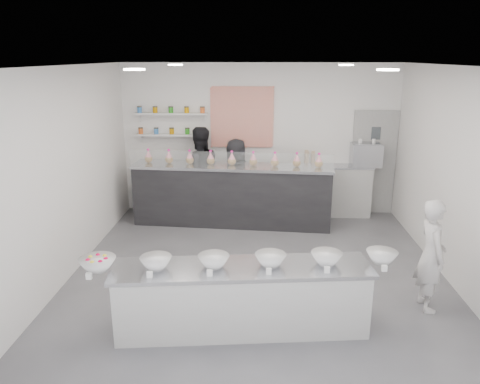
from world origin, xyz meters
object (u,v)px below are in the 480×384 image
Objects in this scene: espresso_ledge at (336,190)px; prep_counter at (242,298)px; woman_prep at (431,255)px; staff_left at (199,172)px; staff_right at (236,179)px; espresso_machine at (366,155)px; back_bar at (232,195)px.

prep_counter is at bearing -112.16° from espresso_ledge.
prep_counter is 2.04× the size of woman_prep.
staff_left is 0.75m from staff_right.
espresso_machine reaches higher than prep_counter.
espresso_ledge reaches higher than prep_counter.
woman_prep reaches higher than prep_counter.
back_bar is 2.07× the size of staff_left.
espresso_ledge is 2.76m from staff_left.
staff_left reaches higher than prep_counter.
espresso_machine is at bearing 55.83° from prep_counter.
staff_left is at bearing 98.03° from prep_counter.
prep_counter is 1.86× the size of staff_right.
staff_right is (-0.27, 3.95, 0.39)m from prep_counter.
prep_counter is 1.64× the size of staff_left.
espresso_machine reaches higher than back_bar.
woman_prep is at bearing -80.25° from espresso_ledge.
espresso_ledge is 0.87× the size of staff_right.
back_bar reaches higher than espresso_ledge.
prep_counter is 3.62m from back_bar.
staff_right reaches higher than espresso_ledge.
staff_left reaches higher than woman_prep.
staff_left is (-0.67, 0.45, 0.32)m from back_bar.
staff_right is at bearing 36.05° from woman_prep.
staff_right is (-2.62, 3.35, 0.07)m from woman_prep.
prep_counter is 4.88m from espresso_machine.
staff_left reaches higher than staff_right.
espresso_ledge is 0.92m from espresso_machine.
back_bar is 2.76m from espresso_machine.
woman_prep is 4.25m from staff_right.
staff_right is (0.06, 0.35, 0.22)m from back_bar.
prep_counter is at bearing 102.38° from woman_prep.
back_bar is at bearing -163.01° from espresso_ledge.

